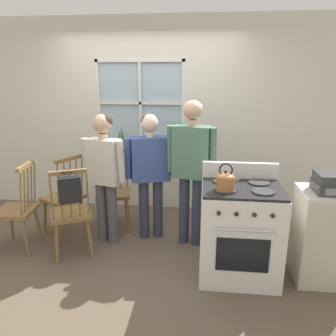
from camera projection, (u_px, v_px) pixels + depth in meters
name	position (u px, v px, depth m)	size (l,w,h in m)	color
ground_plane	(132.00, 253.00, 3.69)	(16.00, 16.00, 0.00)	brown
wall_back	(151.00, 118.00, 4.65)	(6.40, 0.16, 2.70)	silver
chair_by_window	(71.00, 214.00, 3.58)	(0.56, 0.55, 1.01)	olive
chair_near_wall	(18.00, 211.00, 3.67)	(0.44, 0.46, 1.01)	olive
chair_center_cluster	(64.00, 198.00, 4.05)	(0.55, 0.56, 1.01)	olive
chair_near_stove	(113.00, 193.00, 4.22)	(0.50, 0.48, 1.01)	olive
person_elderly_left	(105.00, 166.00, 3.72)	(0.53, 0.30, 1.52)	#4C4C51
person_teen_center	(150.00, 165.00, 3.83)	(0.60, 0.34, 1.51)	#2D3347
person_adult_right	(192.00, 160.00, 3.64)	(0.57, 0.29, 1.67)	#2D3347
stove	(239.00, 231.00, 3.19)	(0.75, 0.68, 1.08)	white
kettle	(225.00, 180.00, 2.93)	(0.21, 0.17, 0.25)	#A86638
potted_plant	(121.00, 140.00, 4.70)	(0.16, 0.16, 0.28)	#935B3D
handbag	(70.00, 189.00, 3.26)	(0.24, 0.24, 0.31)	black
side_counter	(326.00, 236.00, 3.14)	(0.55, 0.50, 0.90)	beige
stereo	(334.00, 183.00, 2.97)	(0.34, 0.29, 0.18)	#38383A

